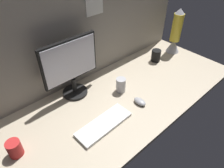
# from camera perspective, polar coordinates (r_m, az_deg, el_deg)

# --- Properties ---
(ground_plane) EXTENTS (1.80, 0.80, 0.03)m
(ground_plane) POSITION_cam_1_polar(r_m,az_deg,el_deg) (1.53, 3.70, -2.84)
(ground_plane) COLOR tan
(cubicle_wall_back) EXTENTS (1.80, 0.06, 0.70)m
(cubicle_wall_back) POSITION_cam_1_polar(r_m,az_deg,el_deg) (1.57, -5.79, 14.18)
(cubicle_wall_back) COLOR gray
(cubicle_wall_back) RESTS_ON ground_plane
(monitor) EXTENTS (0.41, 0.18, 0.42)m
(monitor) POSITION_cam_1_polar(r_m,az_deg,el_deg) (1.40, -11.32, 4.92)
(monitor) COLOR black
(monitor) RESTS_ON ground_plane
(keyboard) EXTENTS (0.37, 0.14, 0.02)m
(keyboard) POSITION_cam_1_polar(r_m,az_deg,el_deg) (1.29, -2.25, -11.07)
(keyboard) COLOR silver
(keyboard) RESTS_ON ground_plane
(mouse) EXTENTS (0.06, 0.10, 0.03)m
(mouse) POSITION_cam_1_polar(r_m,az_deg,el_deg) (1.43, 7.72, -4.84)
(mouse) COLOR #99999E
(mouse) RESTS_ON ground_plane
(mug_red_plastic) EXTENTS (0.08, 0.08, 0.10)m
(mug_red_plastic) POSITION_cam_1_polar(r_m,az_deg,el_deg) (1.25, -25.40, -15.84)
(mug_red_plastic) COLOR red
(mug_red_plastic) RESTS_ON ground_plane
(mug_black_travel) EXTENTS (0.08, 0.08, 0.11)m
(mug_black_travel) POSITION_cam_1_polar(r_m,az_deg,el_deg) (1.88, 12.09, 7.72)
(mug_black_travel) COLOR black
(mug_black_travel) RESTS_ON ground_plane
(mug_steel) EXTENTS (0.07, 0.07, 0.11)m
(mug_steel) POSITION_cam_1_polar(r_m,az_deg,el_deg) (1.50, 2.46, -0.26)
(mug_steel) COLOR #B2B2B7
(mug_steel) RESTS_ON ground_plane
(lava_lamp) EXTENTS (0.13, 0.13, 0.41)m
(lava_lamp) POSITION_cam_1_polar(r_m,az_deg,el_deg) (2.03, 17.18, 12.97)
(lava_lamp) COLOR #A5A5AD
(lava_lamp) RESTS_ON ground_plane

